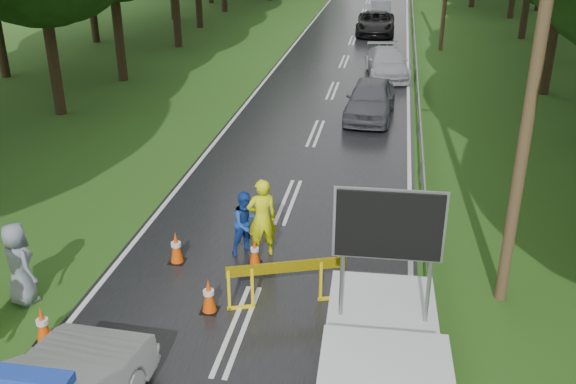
% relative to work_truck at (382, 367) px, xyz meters
% --- Properties ---
extents(ground, '(160.00, 160.00, 0.00)m').
position_rel_work_truck_xyz_m(ground, '(-2.80, 1.84, -0.94)').
color(ground, '#2A4F16').
rests_on(ground, ground).
extents(road, '(7.00, 140.00, 0.02)m').
position_rel_work_truck_xyz_m(road, '(-2.80, 31.84, -0.93)').
color(road, black).
rests_on(road, ground).
extents(guardrail, '(0.12, 60.06, 0.70)m').
position_rel_work_truck_xyz_m(guardrail, '(0.90, 31.51, -0.39)').
color(guardrail, gray).
rests_on(guardrail, ground).
extents(utility_pole_near, '(1.40, 0.24, 10.00)m').
position_rel_work_truck_xyz_m(utility_pole_near, '(2.40, 3.84, 4.12)').
color(utility_pole_near, '#4F3D25').
rests_on(utility_pole_near, ground).
extents(work_truck, '(2.09, 4.42, 3.47)m').
position_rel_work_truck_xyz_m(work_truck, '(0.00, 0.00, 0.00)').
color(work_truck, gray).
rests_on(work_truck, ground).
extents(barrier, '(2.34, 0.88, 1.02)m').
position_rel_work_truck_xyz_m(barrier, '(-2.00, 2.84, -0.17)').
color(barrier, yellow).
rests_on(barrier, ground).
extents(officer, '(0.84, 0.72, 1.94)m').
position_rel_work_truck_xyz_m(officer, '(-2.92, 4.81, 0.03)').
color(officer, '#E3F30D').
rests_on(officer, ground).
extents(civilian, '(0.96, 0.96, 1.57)m').
position_rel_work_truck_xyz_m(civilian, '(-3.30, 4.84, -0.16)').
color(civilian, '#183CA1').
rests_on(civilian, ground).
extents(bystander_right, '(1.05, 0.96, 1.80)m').
position_rel_work_truck_xyz_m(bystander_right, '(-7.42, 2.06, -0.04)').
color(bystander_right, slate).
rests_on(bystander_right, ground).
extents(queue_car_first, '(1.99, 4.46, 1.49)m').
position_rel_work_truck_xyz_m(queue_car_first, '(-0.97, 16.12, -0.20)').
color(queue_car_first, '#43454B').
rests_on(queue_car_first, ground).
extents(queue_car_second, '(2.45, 4.75, 1.32)m').
position_rel_work_truck_xyz_m(queue_car_second, '(-0.50, 22.93, -0.28)').
color(queue_car_second, '#9EA1A6').
rests_on(queue_car_second, ground).
extents(queue_car_third, '(2.48, 5.22, 1.44)m').
position_rel_work_truck_xyz_m(queue_car_third, '(-1.53, 34.17, -0.22)').
color(queue_car_third, black).
rests_on(queue_car_third, ground).
extents(queue_car_fourth, '(1.38, 3.91, 1.29)m').
position_rel_work_truck_xyz_m(queue_car_fourth, '(-1.39, 40.17, -0.30)').
color(queue_car_fourth, '#414449').
rests_on(queue_car_fourth, ground).
extents(cone_near_left, '(0.37, 0.37, 0.78)m').
position_rel_work_truck_xyz_m(cone_near_left, '(-6.30, 0.84, -0.56)').
color(cone_near_left, black).
rests_on(cone_near_left, ground).
extents(cone_center, '(0.36, 0.36, 0.77)m').
position_rel_work_truck_xyz_m(cone_center, '(-3.51, 2.34, -0.57)').
color(cone_center, black).
rests_on(cone_center, ground).
extents(cone_far, '(0.31, 0.31, 0.65)m').
position_rel_work_truck_xyz_m(cone_far, '(-3.00, 4.34, -0.62)').
color(cone_far, black).
rests_on(cone_far, ground).
extents(cone_left_mid, '(0.37, 0.37, 0.79)m').
position_rel_work_truck_xyz_m(cone_left_mid, '(-4.80, 4.13, -0.56)').
color(cone_left_mid, black).
rests_on(cone_left_mid, ground).
extents(cone_right, '(0.30, 0.30, 0.64)m').
position_rel_work_truck_xyz_m(cone_right, '(0.42, 3.34, -0.63)').
color(cone_right, black).
rests_on(cone_right, ground).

